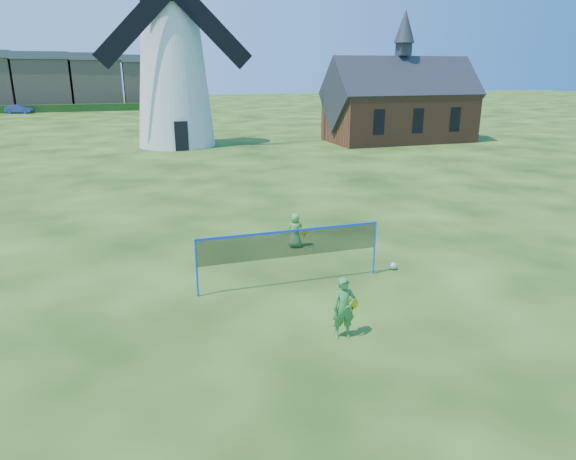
{
  "coord_description": "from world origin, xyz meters",
  "views": [
    {
      "loc": [
        -3.84,
        -11.96,
        5.59
      ],
      "look_at": [
        0.2,
        0.5,
        1.5
      ],
      "focal_mm": 32.18,
      "sensor_mm": 36.0,
      "label": 1
    }
  ],
  "objects_px": {
    "car_right": "(19,109)",
    "player_girl": "(344,308)",
    "player_boy": "(295,230)",
    "chapel": "(400,106)",
    "windmill": "(173,63)",
    "badminton_net": "(290,245)",
    "play_ball": "(393,266)"
  },
  "relations": [
    {
      "from": "windmill",
      "to": "player_girl",
      "type": "xyz_separation_m",
      "value": [
        0.06,
        -31.0,
        -5.3
      ]
    },
    {
      "from": "player_girl",
      "to": "player_boy",
      "type": "height_order",
      "value": "player_girl"
    },
    {
      "from": "chapel",
      "to": "play_ball",
      "type": "distance_m",
      "value": 28.86
    },
    {
      "from": "chapel",
      "to": "badminton_net",
      "type": "distance_m",
      "value": 30.59
    },
    {
      "from": "player_boy",
      "to": "chapel",
      "type": "bearing_deg",
      "value": -103.66
    },
    {
      "from": "chapel",
      "to": "car_right",
      "type": "bearing_deg",
      "value": 130.34
    },
    {
      "from": "player_girl",
      "to": "car_right",
      "type": "bearing_deg",
      "value": 110.34
    },
    {
      "from": "player_boy",
      "to": "car_right",
      "type": "distance_m",
      "value": 64.38
    },
    {
      "from": "windmill",
      "to": "car_right",
      "type": "height_order",
      "value": "windmill"
    },
    {
      "from": "player_girl",
      "to": "play_ball",
      "type": "relative_size",
      "value": 6.24
    },
    {
      "from": "chapel",
      "to": "badminton_net",
      "type": "relative_size",
      "value": 2.33
    },
    {
      "from": "badminton_net",
      "to": "player_boy",
      "type": "relative_size",
      "value": 4.42
    },
    {
      "from": "windmill",
      "to": "player_girl",
      "type": "distance_m",
      "value": 31.45
    },
    {
      "from": "windmill",
      "to": "car_right",
      "type": "relative_size",
      "value": 4.84
    },
    {
      "from": "car_right",
      "to": "player_girl",
      "type": "bearing_deg",
      "value": -149.91
    },
    {
      "from": "player_girl",
      "to": "player_boy",
      "type": "relative_size",
      "value": 1.2
    },
    {
      "from": "chapel",
      "to": "player_boy",
      "type": "distance_m",
      "value": 27.64
    },
    {
      "from": "chapel",
      "to": "player_girl",
      "type": "relative_size",
      "value": 8.57
    },
    {
      "from": "play_ball",
      "to": "badminton_net",
      "type": "bearing_deg",
      "value": -178.03
    },
    {
      "from": "windmill",
      "to": "badminton_net",
      "type": "height_order",
      "value": "windmill"
    },
    {
      "from": "chapel",
      "to": "player_boy",
      "type": "xyz_separation_m",
      "value": [
        -16.34,
        -22.18,
        -2.23
      ]
    },
    {
      "from": "player_boy",
      "to": "play_ball",
      "type": "distance_m",
      "value": 3.48
    },
    {
      "from": "player_girl",
      "to": "car_right",
      "type": "xyz_separation_m",
      "value": [
        -16.53,
        67.93,
        -0.13
      ]
    },
    {
      "from": "badminton_net",
      "to": "car_right",
      "type": "distance_m",
      "value": 66.87
    },
    {
      "from": "player_boy",
      "to": "play_ball",
      "type": "height_order",
      "value": "player_boy"
    },
    {
      "from": "windmill",
      "to": "player_boy",
      "type": "height_order",
      "value": "windmill"
    },
    {
      "from": "windmill",
      "to": "player_boy",
      "type": "bearing_deg",
      "value": -87.74
    },
    {
      "from": "player_girl",
      "to": "player_boy",
      "type": "distance_m",
      "value": 6.03
    },
    {
      "from": "player_boy",
      "to": "car_right",
      "type": "height_order",
      "value": "player_boy"
    },
    {
      "from": "player_girl",
      "to": "play_ball",
      "type": "xyz_separation_m",
      "value": [
        2.99,
        3.2,
        -0.58
      ]
    },
    {
      "from": "player_girl",
      "to": "player_boy",
      "type": "bearing_deg",
      "value": 87.83
    },
    {
      "from": "play_ball",
      "to": "car_right",
      "type": "relative_size",
      "value": 0.06
    }
  ]
}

